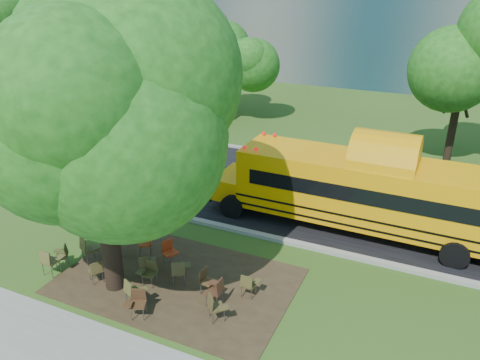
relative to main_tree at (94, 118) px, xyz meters
The scene contains 32 objects.
ground 5.47m from the main_tree, 70.44° to the left, with size 160.00×160.00×0.00m, color #2F4C17.
dirt_patch 5.53m from the main_tree, 33.12° to the left, with size 7.00×4.50×0.03m, color #382819.
asphalt_road 9.99m from the main_tree, 86.41° to the left, with size 80.00×8.00×0.04m, color black.
kerb_near 6.87m from the main_tree, 83.25° to the left, with size 80.00×0.25×0.14m, color gray.
kerb_far 13.63m from the main_tree, 87.58° to the left, with size 80.00×0.25×0.14m, color gray.
bg_tree_0 18.50m from the main_tree, 128.34° to the left, with size 5.20×5.20×7.18m.
bg_tree_1 25.52m from the main_tree, 139.72° to the left, with size 6.00×6.00×8.40m.
bg_tree_2 18.09m from the main_tree, 104.32° to the left, with size 4.80×4.80×6.62m.
bg_tree_3 17.69m from the main_tree, 61.17° to the left, with size 5.60×5.60×7.84m.
main_tree is the anchor object (origin of this frame).
school_bus 9.82m from the main_tree, 45.36° to the left, with size 11.26×2.68×2.74m.
chair_0 5.17m from the main_tree, behind, with size 0.58×0.53×0.91m.
chair_1 4.96m from the main_tree, 156.50° to the left, with size 0.78×0.61×0.95m.
chair_2 4.80m from the main_tree, behind, with size 0.51×0.65×0.77m.
chair_3 4.86m from the main_tree, 31.38° to the left, with size 0.52×0.49×0.78m.
chair_4 4.85m from the main_tree, 25.07° to the right, with size 0.69×0.54×0.85m.
chair_5 4.99m from the main_tree, 29.65° to the right, with size 0.57×0.66×0.84m.
chair_6 5.67m from the main_tree, ahead, with size 0.51×0.57×0.88m.
chair_7 5.83m from the main_tree, ahead, with size 0.71×0.56×0.83m.
chair_8 5.03m from the main_tree, 126.99° to the left, with size 0.49×0.60×0.83m.
chair_9 5.06m from the main_tree, 94.89° to the left, with size 0.73×0.58×0.87m.
chair_10 5.07m from the main_tree, 63.66° to the left, with size 0.54×0.69×0.86m.
chair_11 5.08m from the main_tree, 27.18° to the left, with size 0.59×0.71×0.87m.
chair_12 5.48m from the main_tree, 17.67° to the left, with size 0.48×0.58×0.82m.
chair_13 6.22m from the main_tree, 17.25° to the left, with size 0.51×0.46×0.78m.
chair_14 5.23m from the main_tree, behind, with size 0.65×0.51×0.77m.
chair_15 4.86m from the main_tree, 55.78° to the left, with size 0.52×0.64×0.78m.
black_car 8.81m from the main_tree, 109.31° to the left, with size 1.50×3.74×1.27m, color black.
bg_car_silver 19.53m from the main_tree, 143.07° to the left, with size 1.44×4.13×1.36m, color #A8A9AE.
bg_car_red 15.57m from the main_tree, 126.43° to the left, with size 2.39×5.18×1.44m, color #520E18.
pedestrian_a 22.81m from the main_tree, 141.78° to the left, with size 0.64×0.42×1.77m, color #354A79.
pedestrian_b 23.04m from the main_tree, 141.37° to the left, with size 0.79×0.61×1.62m, color #877351.
Camera 1 is at (7.67, -10.46, 8.57)m, focal length 35.00 mm.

